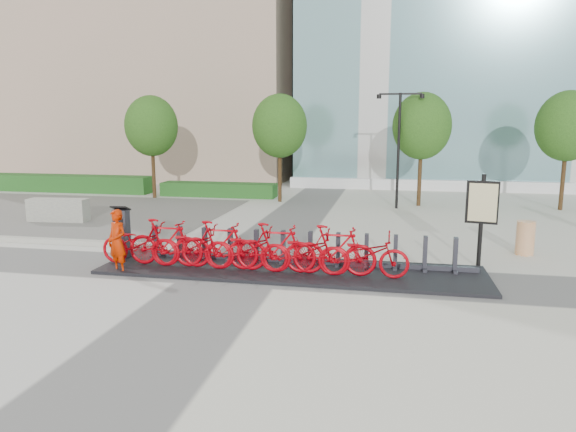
% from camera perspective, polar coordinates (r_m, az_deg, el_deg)
% --- Properties ---
extents(ground, '(120.00, 120.00, 0.00)m').
position_cam_1_polar(ground, '(13.01, -5.65, -6.19)').
color(ground, beige).
extents(gravel_patch, '(14.00, 14.00, 0.00)m').
position_cam_1_polar(gravel_patch, '(23.65, -24.24, 0.34)').
color(gravel_patch, '#555452').
rests_on(gravel_patch, ground).
extents(hedge_a, '(10.00, 1.40, 0.90)m').
position_cam_1_polar(hedge_a, '(31.15, -23.42, 3.36)').
color(hedge_a, '#265B25').
rests_on(hedge_a, ground).
extents(hedge_b, '(6.00, 1.20, 0.70)m').
position_cam_1_polar(hedge_b, '(26.80, -7.71, 2.93)').
color(hedge_b, '#265B25').
rests_on(hedge_b, ground).
extents(tree_0, '(2.60, 2.60, 5.10)m').
position_cam_1_polar(tree_0, '(26.64, -14.93, 9.63)').
color(tree_0, '#4F3B1B').
rests_on(tree_0, ground).
extents(tree_1, '(2.60, 2.60, 5.10)m').
position_cam_1_polar(tree_1, '(24.50, -0.93, 9.95)').
color(tree_1, '#4F3B1B').
rests_on(tree_1, ground).
extents(tree_2, '(2.60, 2.60, 5.10)m').
position_cam_1_polar(tree_2, '(23.98, 14.66, 9.63)').
color(tree_2, '#4F3B1B').
rests_on(tree_2, ground).
extents(tree_3, '(2.60, 2.60, 5.10)m').
position_cam_1_polar(tree_3, '(25.03, 28.66, 8.75)').
color(tree_3, '#4F3B1B').
rests_on(tree_3, ground).
extents(streetlamp, '(2.00, 0.20, 5.00)m').
position_cam_1_polar(streetlamp, '(22.95, 12.22, 8.58)').
color(streetlamp, black).
rests_on(streetlamp, ground).
extents(dock_pad, '(9.60, 2.40, 0.08)m').
position_cam_1_polar(dock_pad, '(12.98, 0.26, -6.01)').
color(dock_pad, black).
rests_on(dock_pad, ground).
extents(dock_rail_posts, '(8.02, 0.50, 0.85)m').
position_cam_1_polar(dock_rail_posts, '(13.30, 0.91, -3.54)').
color(dock_rail_posts, '#26272E').
rests_on(dock_rail_posts, dock_pad).
extents(bike_0, '(2.07, 0.72, 1.09)m').
position_cam_1_polar(bike_0, '(13.78, -16.18, -2.95)').
color(bike_0, '#A3000A').
rests_on(bike_0, dock_pad).
extents(bike_1, '(2.01, 0.57, 1.21)m').
position_cam_1_polar(bike_1, '(13.45, -13.46, -2.87)').
color(bike_1, '#A3000A').
rests_on(bike_1, dock_pad).
extents(bike_2, '(2.07, 0.72, 1.09)m').
position_cam_1_polar(bike_2, '(13.19, -10.60, -3.29)').
color(bike_2, '#A3000A').
rests_on(bike_2, dock_pad).
extents(bike_3, '(2.01, 0.57, 1.21)m').
position_cam_1_polar(bike_3, '(12.93, -7.64, -3.21)').
color(bike_3, '#A3000A').
rests_on(bike_3, dock_pad).
extents(bike_4, '(2.07, 0.72, 1.09)m').
position_cam_1_polar(bike_4, '(12.73, -4.56, -3.63)').
color(bike_4, '#A3000A').
rests_on(bike_4, dock_pad).
extents(bike_5, '(2.01, 0.57, 1.21)m').
position_cam_1_polar(bike_5, '(12.54, -1.39, -3.53)').
color(bike_5, '#A3000A').
rests_on(bike_5, dock_pad).
extents(bike_6, '(2.07, 0.72, 1.09)m').
position_cam_1_polar(bike_6, '(12.42, 1.86, -3.95)').
color(bike_6, '#A3000A').
rests_on(bike_6, dock_pad).
extents(bike_7, '(2.01, 0.57, 1.21)m').
position_cam_1_polar(bike_7, '(12.31, 5.18, -3.83)').
color(bike_7, '#A3000A').
rests_on(bike_7, dock_pad).
extents(bike_8, '(2.07, 0.72, 1.09)m').
position_cam_1_polar(bike_8, '(12.27, 8.52, -4.23)').
color(bike_8, '#A3000A').
rests_on(bike_8, dock_pad).
extents(kiosk, '(0.47, 0.40, 1.44)m').
position_cam_1_polar(kiosk, '(14.60, -17.98, -1.74)').
color(kiosk, '#26272E').
rests_on(kiosk, dock_pad).
extents(worker_red, '(0.69, 0.59, 1.60)m').
position_cam_1_polar(worker_red, '(13.32, -18.45, -2.73)').
color(worker_red, '#B32000').
rests_on(worker_red, ground).
extents(construction_barrel, '(0.64, 0.64, 0.96)m').
position_cam_1_polar(construction_barrel, '(16.02, 24.86, -2.23)').
color(construction_barrel, '#D76502').
rests_on(construction_barrel, ground).
extents(jersey_barrier, '(2.30, 0.82, 0.87)m').
position_cam_1_polar(jersey_barrier, '(21.47, -24.16, 0.61)').
color(jersey_barrier, '#ADAF9B').
rests_on(jersey_barrier, ground).
extents(map_sign, '(0.80, 0.28, 2.42)m').
position_cam_1_polar(map_sign, '(13.93, 20.76, 1.01)').
color(map_sign, black).
rests_on(map_sign, ground).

